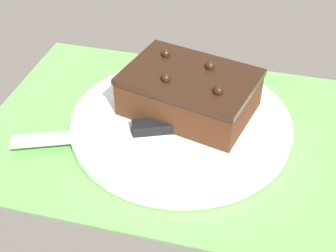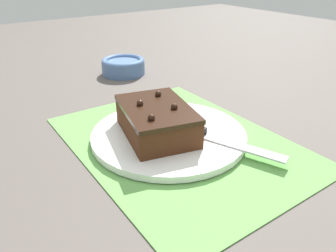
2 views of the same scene
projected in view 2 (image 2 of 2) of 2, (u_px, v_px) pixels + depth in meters
ground_plane at (178, 142)px, 0.60m from camera, size 3.00×3.00×0.00m
placemat_woven at (178, 141)px, 0.60m from camera, size 0.46×0.34×0.00m
cake_plate at (169, 135)px, 0.60m from camera, size 0.28×0.28×0.01m
chocolate_cake at (156, 120)px, 0.58m from camera, size 0.18×0.15×0.06m
serving_knife at (206, 135)px, 0.58m from camera, size 0.21×0.10×0.01m
small_bowl at (123, 66)px, 0.94m from camera, size 0.12×0.12×0.05m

